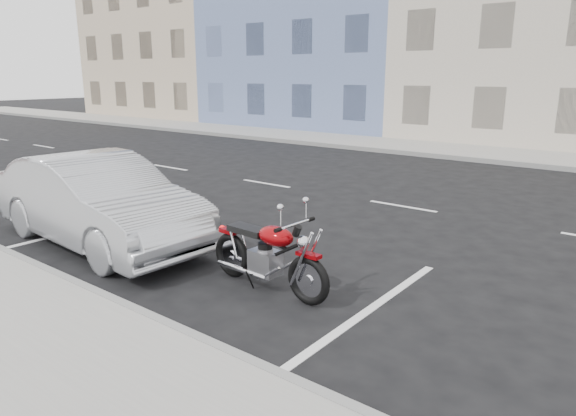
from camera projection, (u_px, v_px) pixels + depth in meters
name	position (u px, v px, depth m)	size (l,w,h in m)	color
ground	(495.00, 222.00, 10.23)	(120.00, 120.00, 0.00)	black
sidewalk_far	(432.00, 149.00, 19.82)	(80.00, 3.40, 0.15)	gray
curb_near	(20.00, 260.00, 7.87)	(80.00, 0.12, 0.16)	gray
curb_far	(413.00, 154.00, 18.53)	(80.00, 0.12, 0.16)	gray
bldg_far_west	(201.00, 29.00, 36.67)	(12.00, 12.00, 12.00)	tan
bldg_blue	(344.00, 9.00, 29.37)	(12.00, 12.00, 13.00)	slate
motorcycle	(310.00, 270.00, 6.42)	(2.07, 0.68, 1.04)	black
sedan_silver	(99.00, 201.00, 8.71)	(1.62, 4.65, 1.53)	#A8AAB0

